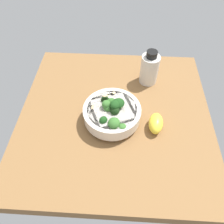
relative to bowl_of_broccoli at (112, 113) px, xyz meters
The scene contains 4 objects.
ground_plane 6.86cm from the bowl_of_broccoli, 163.08° to the left, with size 61.88×61.88×4.84cm, color brown.
bowl_of_broccoli is the anchor object (origin of this frame).
lemon_wedge 13.66cm from the bowl_of_broccoli, 81.24° to the left, with size 7.35×4.30×4.48cm, color yellow.
bottle_tall 22.45cm from the bowl_of_broccoli, 147.44° to the left, with size 6.34×6.34×12.88cm.
Camera 1 is at (43.66, 1.51, 55.92)cm, focal length 34.85 mm.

